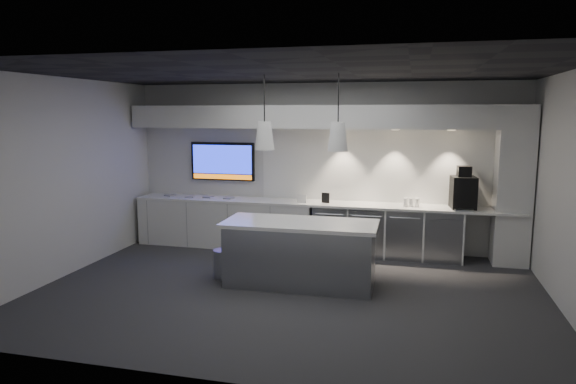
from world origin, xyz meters
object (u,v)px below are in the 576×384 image
(island, at_px, (300,253))
(bin, at_px, (224,264))
(wall_tv, at_px, (223,161))
(coffee_machine, at_px, (463,191))

(island, xyz_separation_m, bin, (-1.19, 0.03, -0.25))
(wall_tv, height_order, coffee_machine, wall_tv)
(wall_tv, bearing_deg, bin, -69.09)
(wall_tv, bearing_deg, coffee_machine, -3.26)
(wall_tv, relative_size, island, 0.57)
(wall_tv, height_order, bin, wall_tv)
(coffee_machine, bearing_deg, wall_tv, 170.92)
(island, relative_size, coffee_machine, 3.14)
(bin, bearing_deg, island, -1.21)
(island, distance_m, coffee_machine, 3.08)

